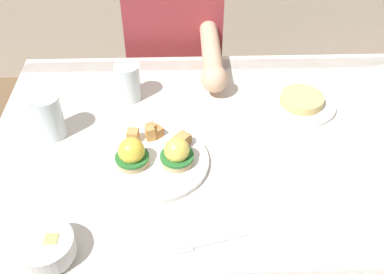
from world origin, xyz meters
name	(u,v)px	position (x,y,z in m)	size (l,w,h in m)	color
dining_table	(215,176)	(0.00, 0.00, 0.63)	(1.20, 0.90, 0.74)	silver
eggs_benedict_plate	(155,156)	(-0.16, -0.05, 0.76)	(0.27, 0.27, 0.09)	white
fruit_bowl	(46,248)	(-0.37, -0.32, 0.77)	(0.12, 0.12, 0.06)	white
coffee_mug	(384,86)	(0.50, 0.19, 0.79)	(0.11, 0.08, 0.09)	white
fork	(207,242)	(-0.04, -0.30, 0.74)	(0.15, 0.05, 0.00)	silver
water_glass_near	(128,85)	(-0.24, 0.23, 0.79)	(0.07, 0.07, 0.11)	silver
water_glass_far	(49,118)	(-0.44, 0.07, 0.80)	(0.07, 0.07, 0.13)	silver
side_plate	(301,102)	(0.26, 0.17, 0.75)	(0.20, 0.20, 0.04)	white
diner_person	(175,56)	(-0.11, 0.60, 0.65)	(0.34, 0.54, 1.14)	#33333D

